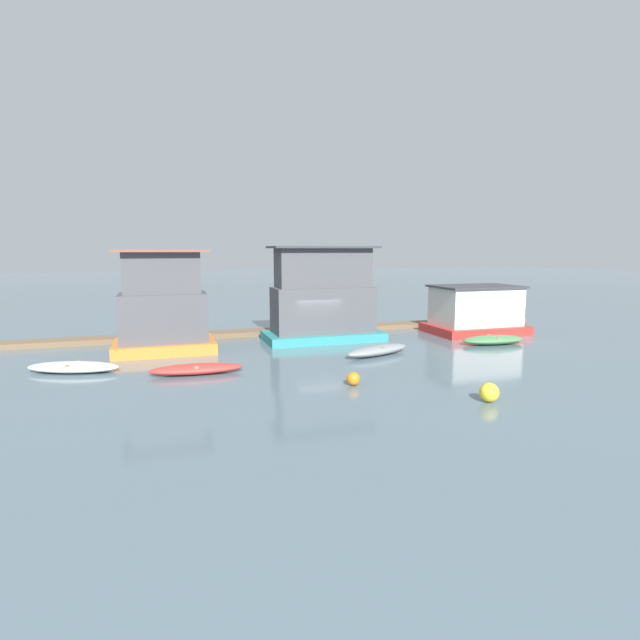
% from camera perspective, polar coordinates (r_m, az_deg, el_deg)
% --- Properties ---
extents(ground_plane, '(200.00, 200.00, 0.00)m').
position_cam_1_polar(ground_plane, '(28.72, -0.61, -2.50)').
color(ground_plane, slate).
extents(dock_walkway, '(33.80, 1.44, 0.30)m').
position_cam_1_polar(dock_walkway, '(31.84, -2.36, -1.18)').
color(dock_walkway, brown).
rests_on(dock_walkway, ground_plane).
extents(houseboat_orange, '(5.05, 3.45, 5.26)m').
position_cam_1_polar(houseboat_orange, '(26.89, -17.48, 1.37)').
color(houseboat_orange, orange).
rests_on(houseboat_orange, ground_plane).
extents(houseboat_teal, '(6.79, 3.41, 5.45)m').
position_cam_1_polar(houseboat_teal, '(28.90, 0.34, 2.43)').
color(houseboat_teal, teal).
rests_on(houseboat_teal, ground_plane).
extents(houseboat_red, '(5.79, 4.00, 3.01)m').
position_cam_1_polar(houseboat_red, '(33.05, 17.32, 1.03)').
color(houseboat_red, red).
rests_on(houseboat_red, ground_plane).
extents(dinghy_white, '(4.25, 2.73, 0.41)m').
position_cam_1_polar(dinghy_white, '(24.24, -26.36, -4.84)').
color(dinghy_white, white).
rests_on(dinghy_white, ground_plane).
extents(dinghy_red, '(3.96, 1.30, 0.43)m').
position_cam_1_polar(dinghy_red, '(22.01, -13.93, -5.45)').
color(dinghy_red, red).
rests_on(dinghy_red, ground_plane).
extents(dinghy_grey, '(4.07, 2.37, 0.51)m').
position_cam_1_polar(dinghy_grey, '(25.23, 6.57, -3.45)').
color(dinghy_grey, gray).
rests_on(dinghy_grey, ground_plane).
extents(dinghy_green, '(3.79, 1.66, 0.49)m').
position_cam_1_polar(dinghy_green, '(29.59, 19.19, -2.15)').
color(dinghy_green, '#47844C').
rests_on(dinghy_green, ground_plane).
extents(mooring_post_near_left, '(0.23, 0.23, 1.50)m').
position_cam_1_polar(mooring_post_near_left, '(29.70, -18.61, -1.10)').
color(mooring_post_near_left, brown).
rests_on(mooring_post_near_left, ground_plane).
extents(mooring_post_centre, '(0.24, 0.24, 1.66)m').
position_cam_1_polar(mooring_post_centre, '(36.15, 17.35, 0.66)').
color(mooring_post_centre, '#846B4C').
rests_on(mooring_post_centre, ground_plane).
extents(mooring_post_near_right, '(0.20, 0.20, 1.30)m').
position_cam_1_polar(mooring_post_near_right, '(30.43, -4.93, -0.69)').
color(mooring_post_near_right, '#846B4C').
rests_on(mooring_post_near_right, ground_plane).
extents(buoy_orange, '(0.53, 0.53, 0.53)m').
position_cam_1_polar(buoy_orange, '(19.66, 3.83, -6.71)').
color(buoy_orange, orange).
rests_on(buoy_orange, ground_plane).
extents(buoy_yellow, '(0.68, 0.68, 0.68)m').
position_cam_1_polar(buoy_yellow, '(18.50, 18.78, -7.84)').
color(buoy_yellow, yellow).
rests_on(buoy_yellow, ground_plane).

